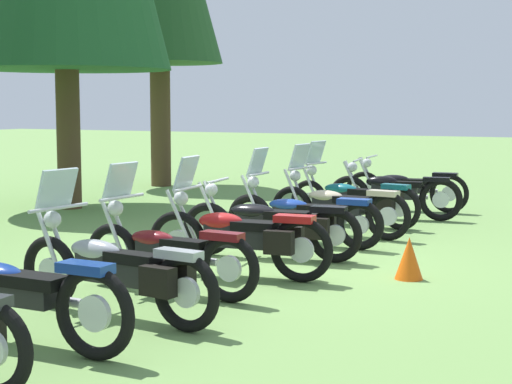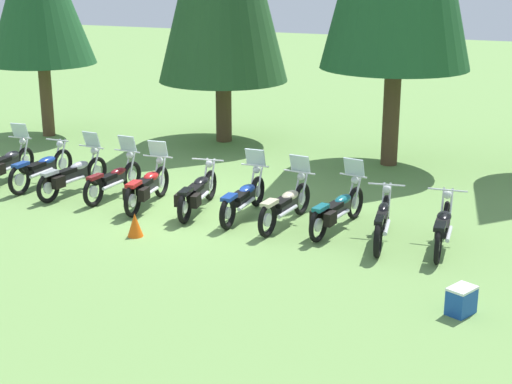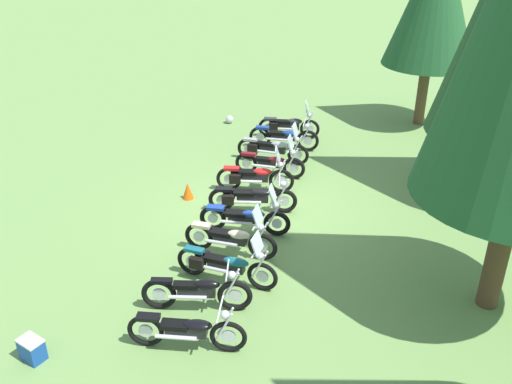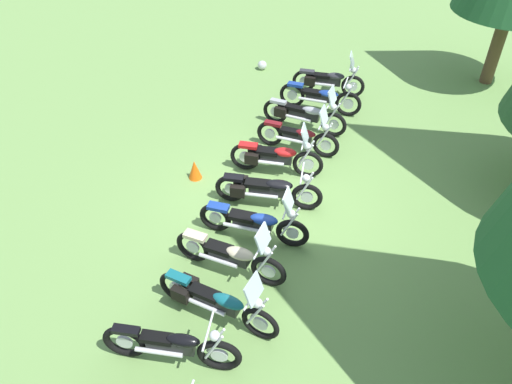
{
  "view_description": "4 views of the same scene",
  "coord_description": "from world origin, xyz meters",
  "px_view_note": "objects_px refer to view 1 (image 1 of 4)",
  "views": [
    {
      "loc": [
        -9.35,
        -4.35,
        1.98
      ],
      "look_at": [
        1.03,
        0.73,
        0.73
      ],
      "focal_mm": 57.97,
      "sensor_mm": 36.0,
      "label": 1
    },
    {
      "loc": [
        7.45,
        -14.27,
        5.34
      ],
      "look_at": [
        1.49,
        -0.05,
        0.63
      ],
      "focal_mm": 53.94,
      "sensor_mm": 36.0,
      "label": 2
    },
    {
      "loc": [
        13.14,
        2.51,
        7.61
      ],
      "look_at": [
        0.63,
        0.25,
        0.91
      ],
      "focal_mm": 39.69,
      "sensor_mm": 36.0,
      "label": 3
    },
    {
      "loc": [
        8.15,
        2.3,
        7.32
      ],
      "look_at": [
        0.82,
        0.01,
        0.96
      ],
      "focal_mm": 34.87,
      "sensor_mm": 36.0,
      "label": 4
    }
  ],
  "objects_px": {
    "motorcycle_2": "(116,270)",
    "motorcycle_4": "(240,236)",
    "motorcycle_8": "(355,198)",
    "motorcycle_10": "(405,187)",
    "motorcycle_7": "(337,205)",
    "motorcycle_3": "(166,251)",
    "motorcycle_9": "(393,193)",
    "motorcycle_6": "(301,214)",
    "traffic_cone": "(409,258)",
    "motorcycle_5": "(273,224)",
    "motorcycle_1": "(14,292)"
  },
  "relations": [
    {
      "from": "motorcycle_1",
      "to": "motorcycle_9",
      "type": "relative_size",
      "value": 1.04
    },
    {
      "from": "motorcycle_2",
      "to": "motorcycle_9",
      "type": "xyz_separation_m",
      "value": [
        7.5,
        -0.37,
        -0.01
      ]
    },
    {
      "from": "motorcycle_1",
      "to": "motorcycle_8",
      "type": "xyz_separation_m",
      "value": [
        7.55,
        -0.29,
        0.01
      ]
    },
    {
      "from": "motorcycle_5",
      "to": "motorcycle_4",
      "type": "bearing_deg",
      "value": 88.72
    },
    {
      "from": "motorcycle_2",
      "to": "motorcycle_7",
      "type": "bearing_deg",
      "value": -84.79
    },
    {
      "from": "motorcycle_3",
      "to": "motorcycle_8",
      "type": "distance_m",
      "value": 5.42
    },
    {
      "from": "motorcycle_2",
      "to": "motorcycle_8",
      "type": "relative_size",
      "value": 1.0
    },
    {
      "from": "motorcycle_2",
      "to": "motorcycle_10",
      "type": "xyz_separation_m",
      "value": [
        8.64,
        -0.25,
        -0.02
      ]
    },
    {
      "from": "motorcycle_8",
      "to": "motorcycle_9",
      "type": "height_order",
      "value": "motorcycle_8"
    },
    {
      "from": "motorcycle_4",
      "to": "motorcycle_6",
      "type": "bearing_deg",
      "value": -90.64
    },
    {
      "from": "motorcycle_4",
      "to": "motorcycle_10",
      "type": "xyz_separation_m",
      "value": [
        6.52,
        -0.07,
        -0.04
      ]
    },
    {
      "from": "motorcycle_4",
      "to": "traffic_cone",
      "type": "height_order",
      "value": "motorcycle_4"
    },
    {
      "from": "motorcycle_6",
      "to": "motorcycle_10",
      "type": "relative_size",
      "value": 1.02
    },
    {
      "from": "motorcycle_2",
      "to": "motorcycle_10",
      "type": "height_order",
      "value": "motorcycle_2"
    },
    {
      "from": "motorcycle_4",
      "to": "motorcycle_8",
      "type": "distance_m",
      "value": 4.36
    },
    {
      "from": "motorcycle_2",
      "to": "motorcycle_4",
      "type": "bearing_deg",
      "value": -88.32
    },
    {
      "from": "motorcycle_1",
      "to": "motorcycle_10",
      "type": "xyz_separation_m",
      "value": [
        9.71,
        -0.5,
        -0.01
      ]
    },
    {
      "from": "motorcycle_9",
      "to": "motorcycle_8",
      "type": "bearing_deg",
      "value": 63.62
    },
    {
      "from": "motorcycle_1",
      "to": "motorcycle_7",
      "type": "xyz_separation_m",
      "value": [
        6.47,
        -0.38,
        0.01
      ]
    },
    {
      "from": "traffic_cone",
      "to": "motorcycle_10",
      "type": "bearing_deg",
      "value": 16.31
    },
    {
      "from": "motorcycle_3",
      "to": "motorcycle_5",
      "type": "xyz_separation_m",
      "value": [
        2.25,
        -0.19,
        0.0
      ]
    },
    {
      "from": "motorcycle_6",
      "to": "motorcycle_2",
      "type": "bearing_deg",
      "value": 89.3
    },
    {
      "from": "motorcycle_7",
      "to": "motorcycle_3",
      "type": "bearing_deg",
      "value": 92.47
    },
    {
      "from": "motorcycle_6",
      "to": "motorcycle_9",
      "type": "height_order",
      "value": "motorcycle_6"
    },
    {
      "from": "motorcycle_6",
      "to": "motorcycle_5",
      "type": "bearing_deg",
      "value": 92.56
    },
    {
      "from": "motorcycle_4",
      "to": "motorcycle_10",
      "type": "bearing_deg",
      "value": -96.24
    },
    {
      "from": "motorcycle_4",
      "to": "motorcycle_6",
      "type": "distance_m",
      "value": 2.27
    },
    {
      "from": "motorcycle_4",
      "to": "motorcycle_9",
      "type": "xyz_separation_m",
      "value": [
        5.38,
        -0.19,
        -0.03
      ]
    },
    {
      "from": "motorcycle_3",
      "to": "motorcycle_7",
      "type": "bearing_deg",
      "value": -89.84
    },
    {
      "from": "motorcycle_5",
      "to": "traffic_cone",
      "type": "bearing_deg",
      "value": 159.39
    },
    {
      "from": "motorcycle_5",
      "to": "motorcycle_10",
      "type": "bearing_deg",
      "value": -99.77
    },
    {
      "from": "motorcycle_1",
      "to": "traffic_cone",
      "type": "xyz_separation_m",
      "value": [
        3.94,
        -2.19,
        -0.21
      ]
    },
    {
      "from": "motorcycle_2",
      "to": "motorcycle_3",
      "type": "height_order",
      "value": "motorcycle_2"
    },
    {
      "from": "motorcycle_7",
      "to": "motorcycle_8",
      "type": "relative_size",
      "value": 0.97
    },
    {
      "from": "motorcycle_5",
      "to": "motorcycle_9",
      "type": "bearing_deg",
      "value": -101.93
    },
    {
      "from": "motorcycle_2",
      "to": "motorcycle_5",
      "type": "xyz_separation_m",
      "value": [
        3.31,
        -0.05,
        -0.02
      ]
    },
    {
      "from": "motorcycle_10",
      "to": "motorcycle_7",
      "type": "bearing_deg",
      "value": 83.29
    },
    {
      "from": "motorcycle_6",
      "to": "motorcycle_8",
      "type": "xyz_separation_m",
      "value": [
        2.09,
        -0.05,
        0.02
      ]
    },
    {
      "from": "motorcycle_10",
      "to": "motorcycle_8",
      "type": "bearing_deg",
      "value": 79.82
    },
    {
      "from": "motorcycle_7",
      "to": "motorcycle_10",
      "type": "bearing_deg",
      "value": -86.34
    },
    {
      "from": "motorcycle_3",
      "to": "motorcycle_8",
      "type": "relative_size",
      "value": 0.92
    },
    {
      "from": "motorcycle_3",
      "to": "motorcycle_6",
      "type": "height_order",
      "value": "motorcycle_3"
    },
    {
      "from": "motorcycle_3",
      "to": "motorcycle_4",
      "type": "distance_m",
      "value": 1.11
    },
    {
      "from": "motorcycle_3",
      "to": "motorcycle_4",
      "type": "relative_size",
      "value": 0.97
    },
    {
      "from": "motorcycle_10",
      "to": "motorcycle_6",
      "type": "bearing_deg",
      "value": 81.93
    },
    {
      "from": "motorcycle_4",
      "to": "motorcycle_10",
      "type": "height_order",
      "value": "motorcycle_4"
    },
    {
      "from": "motorcycle_6",
      "to": "motorcycle_7",
      "type": "xyz_separation_m",
      "value": [
        1.02,
        -0.14,
        0.02
      ]
    },
    {
      "from": "motorcycle_8",
      "to": "motorcycle_10",
      "type": "relative_size",
      "value": 1.03
    },
    {
      "from": "motorcycle_6",
      "to": "motorcycle_7",
      "type": "relative_size",
      "value": 1.02
    },
    {
      "from": "motorcycle_10",
      "to": "motorcycle_4",
      "type": "bearing_deg",
      "value": 84.91
    }
  ]
}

